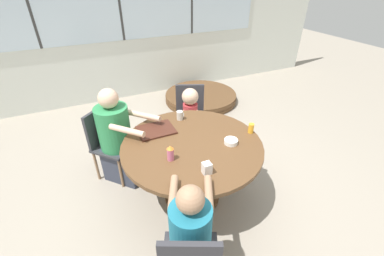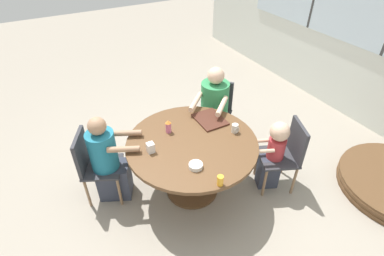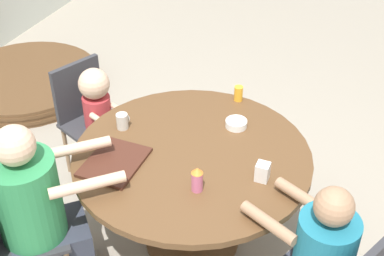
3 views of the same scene
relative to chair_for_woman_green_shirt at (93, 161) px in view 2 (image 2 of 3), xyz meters
The scene contains 14 objects.
ground_plane 1.17m from the chair_for_woman_green_shirt, 64.89° to the left, with size 16.00×16.00×0.00m, color gray.
dining_table 1.06m from the chair_for_woman_green_shirt, 64.89° to the left, with size 1.37×1.37×0.72m.
chair_for_woman_green_shirt is the anchor object (origin of this frame).
chair_for_man_blue_shirt 1.75m from the chair_for_woman_green_shirt, 98.98° to the left, with size 0.57×0.57×0.85m.
chair_for_toddler 2.12m from the chair_for_woman_green_shirt, 65.93° to the left, with size 0.52×0.52×0.85m.
person_woman_green_shirt 0.17m from the chair_for_woman_green_shirt, 64.89° to the left, with size 0.48×0.59×1.06m.
person_man_blue_shirt 1.61m from the chair_for_woman_green_shirt, 95.60° to the left, with size 0.69×0.70×1.14m.
person_toddler 1.96m from the chair_for_woman_green_shirt, 65.85° to the left, with size 0.31×0.39×0.89m.
food_tray_dark 1.36m from the chair_for_woman_green_shirt, 81.25° to the left, with size 0.37×0.29×0.02m.
coffee_mug 1.56m from the chair_for_woman_green_shirt, 70.04° to the left, with size 0.08×0.07×0.10m.
sippy_cup 0.89m from the chair_for_woman_green_shirt, 77.73° to the left, with size 0.06×0.06×0.15m.
juice_glass 1.43m from the chair_for_woman_green_shirt, 39.43° to the left, with size 0.06×0.06×0.10m.
milk_carton_small 0.71m from the chair_for_woman_green_shirt, 53.74° to the left, with size 0.07×0.07×0.11m.
bowl_white_shallow 1.16m from the chair_for_woman_green_shirt, 45.49° to the left, with size 0.13×0.13×0.04m.
Camera 2 is at (2.10, -1.15, 2.69)m, focal length 28.00 mm.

